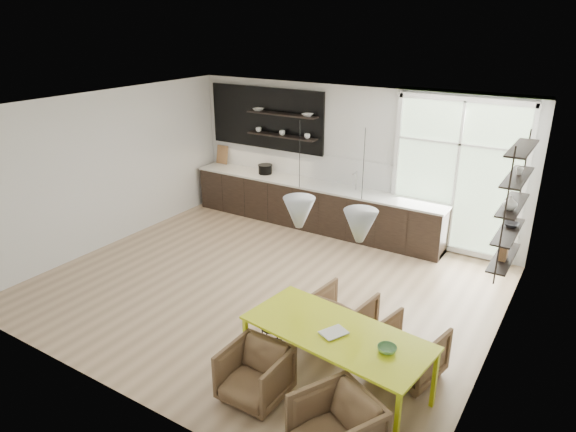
% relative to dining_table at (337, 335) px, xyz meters
% --- Properties ---
extents(room, '(7.02, 6.01, 2.91)m').
position_rel_dining_table_xyz_m(room, '(-1.52, 2.67, 0.73)').
color(room, tan).
rests_on(room, ground).
extents(kitchen_run, '(5.54, 0.69, 2.75)m').
position_rel_dining_table_xyz_m(kitchen_run, '(-2.80, 4.26, -0.13)').
color(kitchen_run, black).
rests_on(kitchen_run, ground).
extents(right_shelving, '(0.26, 1.22, 1.90)m').
position_rel_dining_table_xyz_m(right_shelving, '(1.26, 2.74, 0.92)').
color(right_shelving, black).
rests_on(right_shelving, ground).
extents(dining_table, '(2.25, 1.23, 0.78)m').
position_rel_dining_table_xyz_m(dining_table, '(0.00, 0.00, 0.00)').
color(dining_table, '#CCDA18').
rests_on(dining_table, ground).
extents(armchair_back_left, '(0.81, 0.83, 0.68)m').
position_rel_dining_table_xyz_m(armchair_back_left, '(-0.39, 0.98, -0.39)').
color(armchair_back_left, brown).
rests_on(armchair_back_left, ground).
extents(armchair_back_right, '(0.86, 0.88, 0.68)m').
position_rel_dining_table_xyz_m(armchair_back_right, '(0.65, 0.69, -0.39)').
color(armchair_back_right, brown).
rests_on(armchair_back_right, ground).
extents(armchair_front_left, '(0.70, 0.72, 0.65)m').
position_rel_dining_table_xyz_m(armchair_front_left, '(-0.70, -0.64, -0.41)').
color(armchair_front_left, brown).
rests_on(armchair_front_left, ground).
extents(armchair_front_right, '(1.01, 1.02, 0.69)m').
position_rel_dining_table_xyz_m(armchair_front_right, '(0.48, -0.93, -0.38)').
color(armchair_front_right, brown).
rests_on(armchair_front_right, ground).
extents(wire_stool, '(0.32, 0.32, 0.40)m').
position_rel_dining_table_xyz_m(wire_stool, '(-1.00, 0.17, -0.47)').
color(wire_stool, black).
rests_on(wire_stool, ground).
extents(table_book, '(0.32, 0.36, 0.03)m').
position_rel_dining_table_xyz_m(table_book, '(-0.10, -0.02, 0.07)').
color(table_book, white).
rests_on(table_book, dining_table).
extents(table_bowl, '(0.24, 0.24, 0.07)m').
position_rel_dining_table_xyz_m(table_bowl, '(0.63, -0.06, 0.09)').
color(table_bowl, '#578D54').
rests_on(table_bowl, dining_table).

